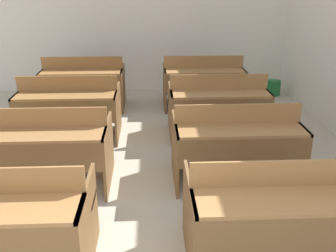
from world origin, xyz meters
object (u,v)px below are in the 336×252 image
(bench_second_left, at_px, (44,146))
(bench_third_left, at_px, (69,106))
(bench_front_right, at_px, (276,210))
(wastepaper_bin, at_px, (273,88))
(bench_third_right, at_px, (218,104))
(bench_second_right, at_px, (236,141))
(bench_back_left, at_px, (84,81))
(bench_back_right, at_px, (203,80))

(bench_second_left, relative_size, bench_third_left, 1.00)
(bench_front_right, xyz_separation_m, wastepaper_bin, (1.42, 4.66, -0.33))
(bench_third_left, height_order, wastepaper_bin, bench_third_left)
(bench_third_right, bearing_deg, bench_second_left, -146.77)
(wastepaper_bin, bearing_deg, bench_second_left, -136.20)
(bench_second_left, relative_size, bench_second_right, 1.00)
(bench_second_left, height_order, bench_back_left, same)
(bench_third_right, distance_m, bench_back_left, 2.47)
(bench_front_right, relative_size, wastepaper_bin, 4.78)
(bench_second_left, distance_m, bench_back_right, 3.38)
(bench_second_left, xyz_separation_m, bench_third_left, (0.00, 1.37, 0.00))
(bench_back_left, bearing_deg, bench_third_left, -89.68)
(bench_front_right, relative_size, bench_third_right, 1.00)
(bench_third_left, xyz_separation_m, bench_third_right, (2.06, -0.01, 0.00))
(bench_front_right, distance_m, bench_second_left, 2.45)
(bench_second_right, xyz_separation_m, bench_third_left, (-2.04, 1.34, 0.00))
(bench_front_right, xyz_separation_m, bench_back_right, (-0.03, 4.01, 0.00))
(bench_front_right, height_order, bench_second_left, same)
(bench_front_right, bearing_deg, bench_third_left, 127.56)
(bench_second_left, relative_size, bench_third_right, 1.00)
(bench_third_right, bearing_deg, wastepaper_bin, 54.47)
(bench_third_right, height_order, bench_back_right, same)
(bench_back_right, distance_m, wastepaper_bin, 1.63)
(bench_second_left, distance_m, bench_third_left, 1.37)
(bench_second_left, bearing_deg, wastepaper_bin, 43.80)
(bench_front_right, bearing_deg, bench_second_right, 91.06)
(bench_second_left, distance_m, wastepaper_bin, 4.85)
(bench_second_right, relative_size, bench_third_right, 1.00)
(bench_third_left, xyz_separation_m, bench_back_right, (2.03, 1.33, 0.00))
(bench_third_left, bearing_deg, wastepaper_bin, 29.59)
(wastepaper_bin, bearing_deg, bench_front_right, -106.95)
(wastepaper_bin, bearing_deg, bench_third_left, -150.41)
(bench_back_right, bearing_deg, bench_third_left, -146.83)
(bench_second_left, relative_size, bench_back_right, 1.00)
(bench_back_left, bearing_deg, bench_third_right, -33.19)
(bench_back_right, bearing_deg, bench_second_left, -127.05)
(bench_second_left, height_order, bench_third_right, same)
(bench_second_right, height_order, bench_back_right, same)
(bench_third_left, relative_size, bench_back_left, 1.00)
(bench_back_left, height_order, wastepaper_bin, bench_back_left)
(bench_front_right, bearing_deg, bench_back_right, 90.49)
(bench_third_left, height_order, bench_back_left, same)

